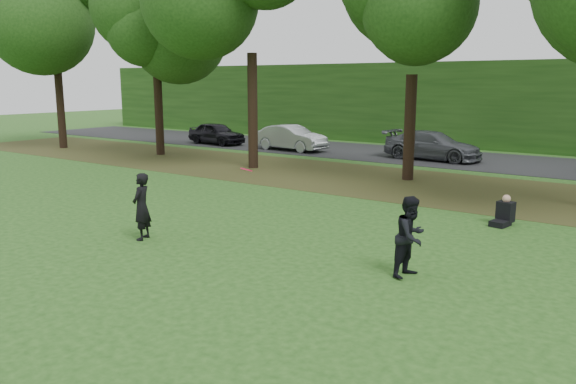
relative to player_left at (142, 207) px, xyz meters
The scene contains 9 objects.
ground 5.34m from the player_left, 22.56° to the right, with size 120.00×120.00×0.00m, color #1F4716.
leaf_litter 12.04m from the player_left, 66.06° to the left, with size 60.00×7.00×0.01m, color #50371C.
street 19.61m from the player_left, 75.60° to the left, with size 70.00×7.00×0.02m, color black.
far_hedge 25.50m from the player_left, 78.96° to the left, with size 70.00×3.00×5.00m, color #1B3F12.
player_left is the anchor object (origin of this frame).
player_right 6.61m from the player_left, 11.35° to the left, with size 0.80×0.62×1.64m, color black.
parked_cars 17.82m from the player_left, 85.20° to the left, with size 36.27×3.80×1.42m.
frisbee 3.18m from the player_left, ahead, with size 0.29×0.28×0.13m.
seated_person 9.61m from the player_left, 43.75° to the left, with size 0.54×0.79×0.83m.
Camera 1 is at (5.82, -6.88, 3.85)m, focal length 35.00 mm.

